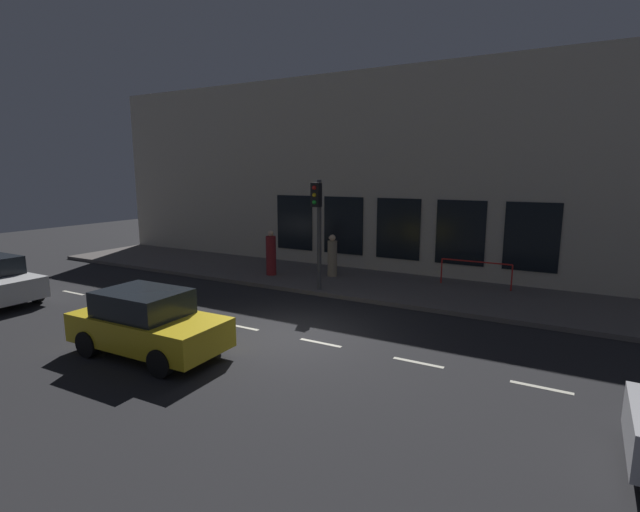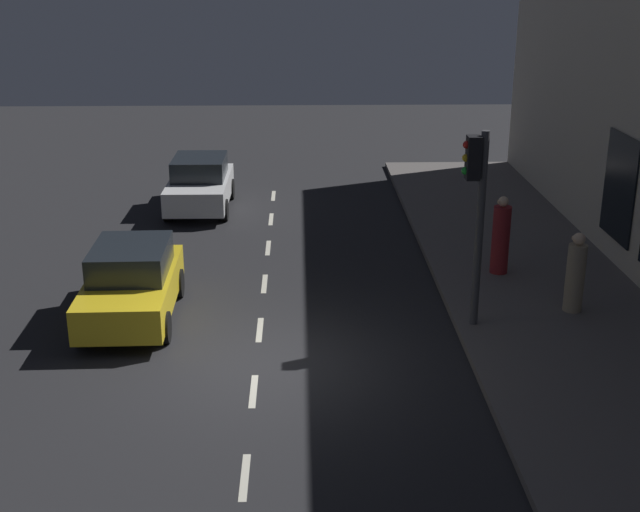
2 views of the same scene
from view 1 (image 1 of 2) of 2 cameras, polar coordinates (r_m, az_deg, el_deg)
The scene contains 9 objects.
ground_plane at distance 12.73m, azimuth -3.93°, elevation -9.82°, with size 60.00×60.00×0.00m, color #232326.
sidewalk at distance 18.04m, azimuth 6.99°, elevation -3.58°, with size 4.50×32.00×0.15m.
building_facade at distance 19.90m, azimuth 10.08°, elevation 9.82°, with size 0.65×32.00×8.56m.
lane_centre_line at distance 12.24m, azimuth 0.07°, elevation -10.61°, with size 0.12×27.20×0.01m.
traffic_light at distance 16.44m, azimuth -0.27°, elevation 4.71°, with size 0.50×0.32×3.96m.
parked_car_0 at distance 12.02m, azimuth -20.41°, elevation -7.71°, with size 1.89×3.92×1.58m.
pedestrian_0 at distance 19.01m, azimuth 1.52°, elevation -0.12°, with size 0.55×0.55×1.72m.
pedestrian_1 at distance 19.33m, azimuth -6.03°, elevation 0.19°, with size 0.54×0.54×1.86m.
red_railing at distance 18.14m, azimuth 18.59°, elevation -1.30°, with size 0.05×2.58×0.97m.
Camera 1 is at (-9.99, -6.57, 4.36)m, focal length 26.06 mm.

